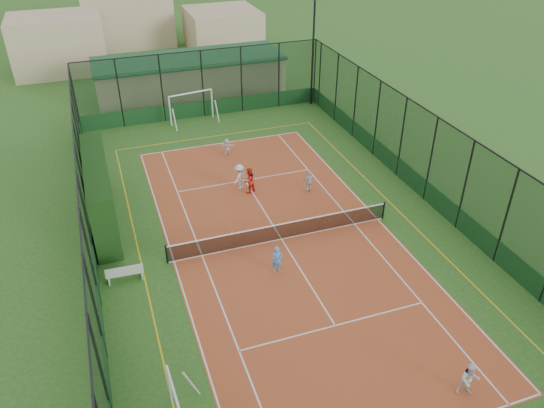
% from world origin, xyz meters
% --- Properties ---
extents(ground, '(300.00, 300.00, 0.00)m').
position_xyz_m(ground, '(0.00, 0.00, 0.00)').
color(ground, '#29571E').
rests_on(ground, ground).
extents(court_slab, '(11.17, 23.97, 0.01)m').
position_xyz_m(court_slab, '(0.00, 0.00, 0.01)').
color(court_slab, '#A54924').
rests_on(court_slab, ground).
extents(tennis_net, '(11.67, 0.12, 1.06)m').
position_xyz_m(tennis_net, '(0.00, 0.00, 0.53)').
color(tennis_net, black).
rests_on(tennis_net, ground).
extents(perimeter_fence, '(18.12, 34.12, 5.00)m').
position_xyz_m(perimeter_fence, '(0.00, 0.00, 2.50)').
color(perimeter_fence, black).
rests_on(perimeter_fence, ground).
extents(floodlight_ne, '(0.60, 0.26, 8.25)m').
position_xyz_m(floodlight_ne, '(8.60, 16.60, 4.12)').
color(floodlight_ne, black).
rests_on(floodlight_ne, ground).
extents(clubhouse, '(15.20, 7.20, 3.15)m').
position_xyz_m(clubhouse, '(0.00, 22.00, 1.57)').
color(clubhouse, tan).
rests_on(clubhouse, ground).
extents(hedge_left, '(1.17, 7.78, 3.40)m').
position_xyz_m(hedge_left, '(-8.30, 4.78, 1.70)').
color(hedge_left, black).
rests_on(hedge_left, ground).
extents(white_bench, '(1.69, 0.53, 0.94)m').
position_xyz_m(white_bench, '(-7.80, -0.64, 0.47)').
color(white_bench, white).
rests_on(white_bench, ground).
extents(futsal_goal_far, '(3.52, 1.54, 2.20)m').
position_xyz_m(futsal_goal_far, '(-1.09, 16.31, 1.10)').
color(futsal_goal_far, white).
rests_on(futsal_goal_far, ground).
extents(child_near_mid, '(0.54, 0.41, 1.35)m').
position_xyz_m(child_near_mid, '(-1.07, -2.30, 0.69)').
color(child_near_mid, '#529AEA').
rests_on(child_near_mid, court_slab).
extents(child_near_right, '(0.84, 0.75, 1.43)m').
position_xyz_m(child_near_right, '(2.98, -10.97, 0.73)').
color(child_near_right, white).
rests_on(child_near_right, court_slab).
extents(child_far_left, '(1.15, 1.09, 1.56)m').
position_xyz_m(child_far_left, '(-0.56, 5.57, 0.79)').
color(child_far_left, silver).
rests_on(child_far_left, court_slab).
extents(child_far_right, '(0.81, 0.38, 1.34)m').
position_xyz_m(child_far_right, '(3.10, 3.89, 0.68)').
color(child_far_right, silver).
rests_on(child_far_right, court_slab).
extents(child_far_back, '(1.09, 0.53, 1.13)m').
position_xyz_m(child_far_back, '(-0.10, 10.08, 0.57)').
color(child_far_back, white).
rests_on(child_far_back, court_slab).
extents(coach, '(0.94, 0.87, 1.55)m').
position_xyz_m(coach, '(-0.16, 5.00, 0.79)').
color(coach, red).
rests_on(coach, court_slab).
extents(tennis_balls, '(5.33, 1.66, 0.07)m').
position_xyz_m(tennis_balls, '(0.04, 1.33, 0.04)').
color(tennis_balls, '#CCE033').
rests_on(tennis_balls, court_slab).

